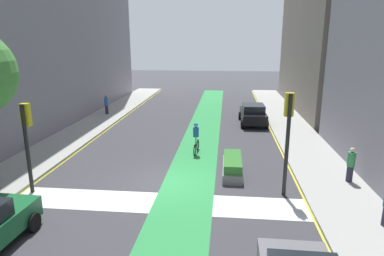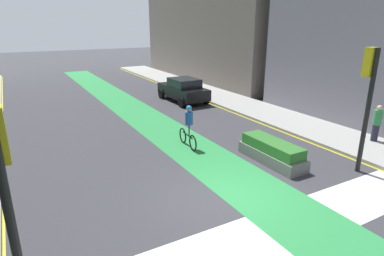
{
  "view_description": "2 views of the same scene",
  "coord_description": "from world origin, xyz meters",
  "px_view_note": "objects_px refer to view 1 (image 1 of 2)",
  "views": [
    {
      "loc": [
        2.66,
        -14.25,
        6.34
      ],
      "look_at": [
        0.78,
        4.15,
        1.56
      ],
      "focal_mm": 31.67,
      "sensor_mm": 36.0,
      "label": 1
    },
    {
      "loc": [
        -5.2,
        -7.13,
        5.09
      ],
      "look_at": [
        0.08,
        2.31,
        1.57
      ],
      "focal_mm": 30.38,
      "sensor_mm": 36.0,
      "label": 2
    }
  ],
  "objects_px": {
    "cyclist_in_lane": "(196,137)",
    "pedestrian_sidewalk_left_a": "(106,104)",
    "pedestrian_sidewalk_right_b": "(351,164)",
    "median_planter": "(232,166)",
    "car_black_right_far": "(253,114)",
    "traffic_signal_near_left": "(27,131)",
    "traffic_signal_near_right": "(288,125)"
  },
  "relations": [
    {
      "from": "cyclist_in_lane",
      "to": "pedestrian_sidewalk_left_a",
      "type": "bearing_deg",
      "value": 132.49
    },
    {
      "from": "cyclist_in_lane",
      "to": "pedestrian_sidewalk_left_a",
      "type": "relative_size",
      "value": 1.13
    },
    {
      "from": "pedestrian_sidewalk_right_b",
      "to": "median_planter",
      "type": "xyz_separation_m",
      "value": [
        -5.25,
        0.74,
        -0.56
      ]
    },
    {
      "from": "car_black_right_far",
      "to": "cyclist_in_lane",
      "type": "xyz_separation_m",
      "value": [
        -3.77,
        -7.64,
        0.17
      ]
    },
    {
      "from": "median_planter",
      "to": "cyclist_in_lane",
      "type": "bearing_deg",
      "value": 125.4
    },
    {
      "from": "traffic_signal_near_left",
      "to": "car_black_right_far",
      "type": "xyz_separation_m",
      "value": [
        10.34,
        13.35,
        -1.91
      ]
    },
    {
      "from": "traffic_signal_near_right",
      "to": "pedestrian_sidewalk_left_a",
      "type": "xyz_separation_m",
      "value": [
        -12.84,
        14.36,
        -2.05
      ]
    },
    {
      "from": "cyclist_in_lane",
      "to": "pedestrian_sidewalk_right_b",
      "type": "relative_size",
      "value": 1.16
    },
    {
      "from": "traffic_signal_near_left",
      "to": "cyclist_in_lane",
      "type": "distance_m",
      "value": 8.88
    },
    {
      "from": "pedestrian_sidewalk_left_a",
      "to": "traffic_signal_near_left",
      "type": "bearing_deg",
      "value": -82.16
    },
    {
      "from": "traffic_signal_near_left",
      "to": "cyclist_in_lane",
      "type": "height_order",
      "value": "traffic_signal_near_left"
    },
    {
      "from": "pedestrian_sidewalk_left_a",
      "to": "pedestrian_sidewalk_right_b",
      "type": "xyz_separation_m",
      "value": [
        15.95,
        -13.08,
        -0.03
      ]
    },
    {
      "from": "traffic_signal_near_left",
      "to": "traffic_signal_near_right",
      "type": "bearing_deg",
      "value": 4.25
    },
    {
      "from": "cyclist_in_lane",
      "to": "pedestrian_sidewalk_left_a",
      "type": "distance_m",
      "value": 12.83
    },
    {
      "from": "traffic_signal_near_right",
      "to": "car_black_right_far",
      "type": "relative_size",
      "value": 1.02
    },
    {
      "from": "median_planter",
      "to": "traffic_signal_near_right",
      "type": "bearing_deg",
      "value": -43.54
    },
    {
      "from": "car_black_right_far",
      "to": "pedestrian_sidewalk_left_a",
      "type": "relative_size",
      "value": 2.58
    },
    {
      "from": "pedestrian_sidewalk_right_b",
      "to": "median_planter",
      "type": "relative_size",
      "value": 0.55
    },
    {
      "from": "cyclist_in_lane",
      "to": "pedestrian_sidewalk_right_b",
      "type": "distance_m",
      "value": 8.14
    },
    {
      "from": "traffic_signal_near_left",
      "to": "pedestrian_sidewalk_right_b",
      "type": "relative_size",
      "value": 2.4
    },
    {
      "from": "pedestrian_sidewalk_left_a",
      "to": "pedestrian_sidewalk_right_b",
      "type": "relative_size",
      "value": 1.03
    },
    {
      "from": "traffic_signal_near_right",
      "to": "cyclist_in_lane",
      "type": "bearing_deg",
      "value": 130.43
    },
    {
      "from": "car_black_right_far",
      "to": "median_planter",
      "type": "distance_m",
      "value": 10.67
    },
    {
      "from": "cyclist_in_lane",
      "to": "median_planter",
      "type": "height_order",
      "value": "cyclist_in_lane"
    },
    {
      "from": "car_black_right_far",
      "to": "traffic_signal_near_left",
      "type": "bearing_deg",
      "value": -127.77
    },
    {
      "from": "traffic_signal_near_right",
      "to": "traffic_signal_near_left",
      "type": "distance_m",
      "value": 10.79
    },
    {
      "from": "traffic_signal_near_right",
      "to": "median_planter",
      "type": "bearing_deg",
      "value": 136.46
    },
    {
      "from": "traffic_signal_near_left",
      "to": "median_planter",
      "type": "xyz_separation_m",
      "value": [
        8.62,
        2.83,
        -2.31
      ]
    },
    {
      "from": "traffic_signal_near_right",
      "to": "traffic_signal_near_left",
      "type": "relative_size",
      "value": 1.13
    },
    {
      "from": "traffic_signal_near_left",
      "to": "pedestrian_sidewalk_left_a",
      "type": "distance_m",
      "value": 15.4
    },
    {
      "from": "cyclist_in_lane",
      "to": "median_planter",
      "type": "bearing_deg",
      "value": -54.6
    },
    {
      "from": "traffic_signal_near_left",
      "to": "pedestrian_sidewalk_left_a",
      "type": "xyz_separation_m",
      "value": [
        -2.09,
        15.16,
        -1.72
      ]
    }
  ]
}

